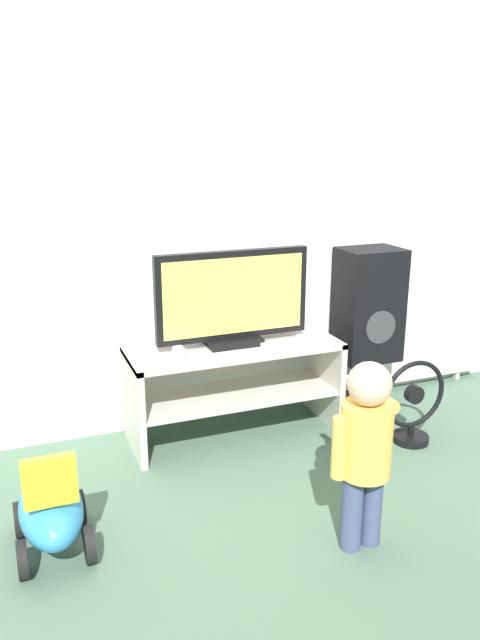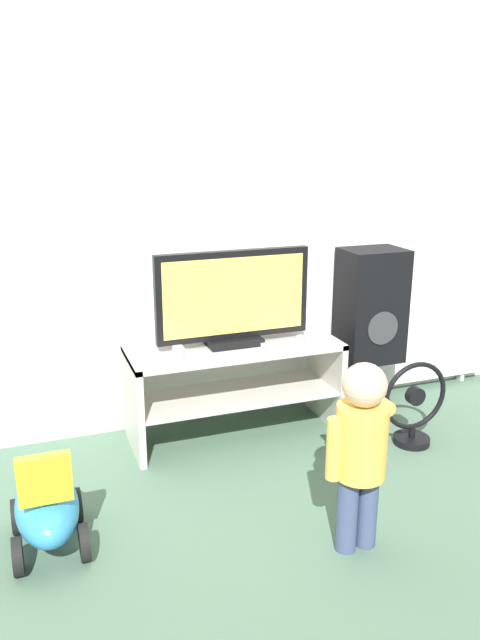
{
  "view_description": "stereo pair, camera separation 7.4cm",
  "coord_description": "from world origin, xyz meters",
  "px_view_note": "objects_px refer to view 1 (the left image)",
  "views": [
    {
      "loc": [
        -1.18,
        -2.88,
        1.69
      ],
      "look_at": [
        0.0,
        0.14,
        0.72
      ],
      "focal_mm": 35.0,
      "sensor_mm": 36.0,
      "label": 1
    },
    {
      "loc": [
        -1.11,
        -2.91,
        1.69
      ],
      "look_at": [
        0.0,
        0.14,
        0.72
      ],
      "focal_mm": 35.0,
      "sensor_mm": 36.0,
      "label": 2
    }
  ],
  "objects_px": {
    "remote_secondary": "(266,346)",
    "ride_on_toy": "(51,510)",
    "radiator": "(423,340)",
    "speaker_tower": "(368,308)",
    "remote_primary": "(304,339)",
    "game_console": "(180,352)",
    "floor_fan": "(413,406)",
    "television": "(233,299)",
    "child": "(365,440)"
  },
  "relations": [
    {
      "from": "television",
      "to": "remote_secondary",
      "type": "relative_size",
      "value": 6.68
    },
    {
      "from": "speaker_tower",
      "to": "radiator",
      "type": "distance_m",
      "value": 0.64
    },
    {
      "from": "game_console",
      "to": "speaker_tower",
      "type": "xyz_separation_m",
      "value": [
        1.28,
        0.17,
        0.07
      ]
    },
    {
      "from": "child",
      "to": "ride_on_toy",
      "type": "xyz_separation_m",
      "value": [
        -1.22,
        0.44,
        -0.3
      ]
    },
    {
      "from": "remote_primary",
      "to": "remote_secondary",
      "type": "xyz_separation_m",
      "value": [
        -0.26,
        -0.03,
        0.0
      ]
    },
    {
      "from": "television",
      "to": "remote_secondary",
      "type": "height_order",
      "value": "television"
    },
    {
      "from": "television",
      "to": "game_console",
      "type": "distance_m",
      "value": 0.42
    },
    {
      "from": "floor_fan",
      "to": "remote_primary",
      "type": "bearing_deg",
      "value": 142.75
    },
    {
      "from": "remote_primary",
      "to": "child",
      "type": "distance_m",
      "value": 1.11
    },
    {
      "from": "floor_fan",
      "to": "ride_on_toy",
      "type": "distance_m",
      "value": 2.01
    },
    {
      "from": "remote_secondary",
      "to": "radiator",
      "type": "relative_size",
      "value": 0.15
    },
    {
      "from": "game_console",
      "to": "ride_on_toy",
      "type": "xyz_separation_m",
      "value": [
        -0.76,
        -0.65,
        -0.38
      ]
    },
    {
      "from": "speaker_tower",
      "to": "ride_on_toy",
      "type": "height_order",
      "value": "speaker_tower"
    },
    {
      "from": "child",
      "to": "floor_fan",
      "type": "bearing_deg",
      "value": 42.01
    },
    {
      "from": "remote_secondary",
      "to": "ride_on_toy",
      "type": "bearing_deg",
      "value": -153.83
    },
    {
      "from": "television",
      "to": "radiator",
      "type": "distance_m",
      "value": 1.58
    },
    {
      "from": "television",
      "to": "floor_fan",
      "type": "distance_m",
      "value": 1.18
    },
    {
      "from": "game_console",
      "to": "remote_secondary",
      "type": "distance_m",
      "value": 0.48
    },
    {
      "from": "remote_secondary",
      "to": "speaker_tower",
      "type": "bearing_deg",
      "value": 15.38
    },
    {
      "from": "television",
      "to": "ride_on_toy",
      "type": "distance_m",
      "value": 1.46
    },
    {
      "from": "remote_secondary",
      "to": "television",
      "type": "bearing_deg",
      "value": 138.7
    },
    {
      "from": "radiator",
      "to": "speaker_tower",
      "type": "bearing_deg",
      "value": -166.94
    },
    {
      "from": "game_console",
      "to": "child",
      "type": "relative_size",
      "value": 0.2
    },
    {
      "from": "speaker_tower",
      "to": "child",
      "type": "bearing_deg",
      "value": -122.64
    },
    {
      "from": "child",
      "to": "radiator",
      "type": "height_order",
      "value": "child"
    },
    {
      "from": "speaker_tower",
      "to": "floor_fan",
      "type": "xyz_separation_m",
      "value": [
        -0.04,
        -0.57,
        -0.42
      ]
    },
    {
      "from": "floor_fan",
      "to": "radiator",
      "type": "relative_size",
      "value": 0.55
    },
    {
      "from": "television",
      "to": "speaker_tower",
      "type": "distance_m",
      "value": 0.96
    },
    {
      "from": "remote_primary",
      "to": "radiator",
      "type": "height_order",
      "value": "radiator"
    },
    {
      "from": "remote_secondary",
      "to": "floor_fan",
      "type": "height_order",
      "value": "remote_secondary"
    },
    {
      "from": "remote_primary",
      "to": "speaker_tower",
      "type": "distance_m",
      "value": 0.58
    },
    {
      "from": "television",
      "to": "game_console",
      "type": "bearing_deg",
      "value": -165.86
    },
    {
      "from": "television",
      "to": "speaker_tower",
      "type": "relative_size",
      "value": 0.86
    },
    {
      "from": "television",
      "to": "game_console",
      "type": "relative_size",
      "value": 5.27
    },
    {
      "from": "remote_primary",
      "to": "child",
      "type": "height_order",
      "value": "child"
    },
    {
      "from": "remote_primary",
      "to": "ride_on_toy",
      "type": "height_order",
      "value": "remote_primary"
    },
    {
      "from": "remote_secondary",
      "to": "ride_on_toy",
      "type": "relative_size",
      "value": 0.25
    },
    {
      "from": "game_console",
      "to": "television",
      "type": "bearing_deg",
      "value": 14.14
    },
    {
      "from": "game_console",
      "to": "speaker_tower",
      "type": "distance_m",
      "value": 1.29
    },
    {
      "from": "game_console",
      "to": "floor_fan",
      "type": "xyz_separation_m",
      "value": [
        1.24,
        -0.39,
        -0.35
      ]
    },
    {
      "from": "remote_secondary",
      "to": "remote_primary",
      "type": "bearing_deg",
      "value": 7.63
    },
    {
      "from": "remote_secondary",
      "to": "floor_fan",
      "type": "relative_size",
      "value": 0.27
    },
    {
      "from": "speaker_tower",
      "to": "remote_secondary",
      "type": "bearing_deg",
      "value": -164.62
    },
    {
      "from": "remote_secondary",
      "to": "ride_on_toy",
      "type": "xyz_separation_m",
      "value": [
        -1.24,
        -0.61,
        -0.37
      ]
    },
    {
      "from": "game_console",
      "to": "radiator",
      "type": "height_order",
      "value": "radiator"
    },
    {
      "from": "remote_primary",
      "to": "radiator",
      "type": "relative_size",
      "value": 0.15
    },
    {
      "from": "remote_primary",
      "to": "ride_on_toy",
      "type": "distance_m",
      "value": 1.67
    },
    {
      "from": "radiator",
      "to": "television",
      "type": "bearing_deg",
      "value": -171.74
    },
    {
      "from": "child",
      "to": "ride_on_toy",
      "type": "height_order",
      "value": "child"
    },
    {
      "from": "television",
      "to": "remote_secondary",
      "type": "distance_m",
      "value": 0.32
    }
  ]
}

